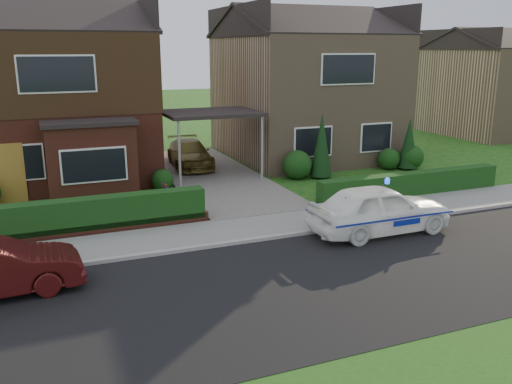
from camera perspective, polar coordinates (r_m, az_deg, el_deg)
ground at (r=13.27m, az=10.01°, el=-8.72°), size 120.00×120.00×0.00m
road at (r=13.27m, az=10.01°, el=-8.72°), size 60.00×6.00×0.02m
kerb at (r=15.72m, az=4.14°, el=-4.47°), size 60.00×0.16×0.12m
sidewalk at (r=16.62m, az=2.54°, el=-3.39°), size 60.00×2.00×0.10m
driveway at (r=22.84m, az=-4.68°, el=1.70°), size 3.80×12.00×0.12m
house_left at (r=24.19m, az=-20.46°, el=10.56°), size 7.50×9.53×7.25m
house_right at (r=27.26m, az=5.12°, el=11.51°), size 7.50×8.06×7.25m
carport_link at (r=22.34m, az=-4.78°, el=8.17°), size 3.80×3.00×2.77m
dwarf_wall at (r=16.36m, az=-18.17°, el=-3.98°), size 7.70×0.25×0.36m
hedge_left at (r=16.56m, az=-18.16°, el=-4.41°), size 7.50×0.55×0.90m
hedge_right at (r=20.61m, az=15.88°, el=-0.47°), size 7.50×0.55×0.80m
shrub_left_mid at (r=20.23m, az=-14.10°, el=1.31°), size 1.32×1.32×1.32m
shrub_left_near at (r=20.84m, az=-9.83°, el=1.26°), size 0.84×0.84×0.84m
shrub_right_near at (r=22.44m, az=4.37°, el=2.88°), size 1.20×1.20×1.20m
shrub_right_mid at (r=24.90m, az=13.80°, el=3.41°), size 0.96×0.96×0.96m
shrub_right_far at (r=25.25m, az=16.05°, el=3.56°), size 1.08×1.08×1.08m
conifer_a at (r=22.59m, az=6.91°, el=4.71°), size 0.90×0.90×2.60m
conifer_b at (r=25.03m, az=15.78°, el=4.78°), size 0.90×0.90×2.20m
neighbour_right at (r=37.46m, az=23.60°, el=9.64°), size 6.50×7.00×5.20m
police_car at (r=16.17m, az=12.87°, el=-1.79°), size 3.91×4.26×1.61m
driveway_car at (r=24.40m, az=-6.98°, el=4.04°), size 1.96×4.12×1.16m
potted_plant_a at (r=17.01m, az=-16.21°, el=-2.39°), size 0.48×0.41×0.76m
potted_plant_c at (r=19.26m, az=-9.52°, el=-0.09°), size 0.50×0.50×0.69m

